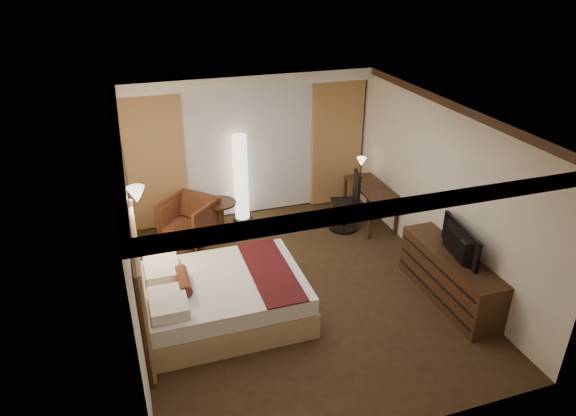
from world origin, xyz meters
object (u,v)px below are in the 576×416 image
object	(u,v)px
bed	(226,297)
dresser	(450,276)
office_chair	(345,201)
desk	(370,205)
television	(454,237)
armchair	(189,218)
side_table	(221,217)
floor_lamp	(241,178)

from	to	relation	value
bed	dresser	xyz separation A→B (m)	(3.13, -0.58, 0.06)
office_chair	dresser	distance (m)	2.48
bed	desk	distance (m)	3.61
television	armchair	bearing A→B (deg)	56.80
side_table	office_chair	xyz separation A→B (m)	(2.12, -0.55, 0.24)
armchair	television	bearing A→B (deg)	2.50
dresser	television	bearing A→B (deg)	180.00
floor_lamp	office_chair	xyz separation A→B (m)	(1.66, -0.92, -0.28)
bed	floor_lamp	world-z (taller)	floor_lamp
desk	office_chair	bearing A→B (deg)	-174.61
side_table	bed	bearing A→B (deg)	-100.16
office_chair	bed	bearing A→B (deg)	-130.30
dresser	television	distance (m)	0.65
armchair	bed	bearing A→B (deg)	-42.17
side_table	television	world-z (taller)	television
armchair	dresser	distance (m)	4.37
side_table	desk	world-z (taller)	desk
dresser	floor_lamp	bearing A→B (deg)	123.93
bed	television	size ratio (longest dim) A/B	2.13
armchair	side_table	bearing A→B (deg)	50.96
office_chair	dresser	xyz separation A→B (m)	(0.58, -2.40, -0.18)
armchair	desk	distance (m)	3.26
office_chair	desk	bearing A→B (deg)	19.52
armchair	office_chair	size ratio (longest dim) A/B	0.76
bed	side_table	world-z (taller)	bed
bed	dresser	world-z (taller)	dresser
bed	floor_lamp	xyz separation A→B (m)	(0.89, 2.75, 0.52)
desk	dresser	bearing A→B (deg)	-88.83
desk	bed	bearing A→B (deg)	-148.68
bed	armchair	bearing A→B (deg)	93.79
bed	floor_lamp	distance (m)	2.94
armchair	office_chair	distance (m)	2.75
armchair	television	world-z (taller)	television
floor_lamp	television	world-z (taller)	floor_lamp
floor_lamp	dresser	bearing A→B (deg)	-56.07
office_chair	television	bearing A→B (deg)	-63.00
bed	armchair	size ratio (longest dim) A/B	2.54
armchair	dresser	bearing A→B (deg)	2.76
bed	desk	world-z (taller)	desk
dresser	desk	bearing A→B (deg)	91.17
floor_lamp	desk	size ratio (longest dim) A/B	1.40
office_chair	television	distance (m)	2.51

